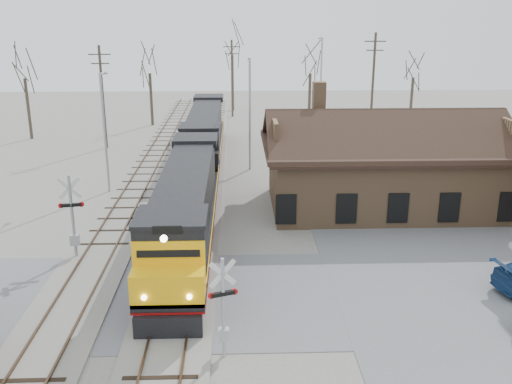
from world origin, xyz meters
TOP-DOWN VIEW (x-y plane):
  - ground at (0.00, 0.00)m, footprint 140.00×140.00m
  - road at (0.00, 0.00)m, footprint 60.00×9.00m
  - track_main at (0.00, 15.00)m, footprint 3.40×90.00m
  - track_siding at (-4.50, 15.00)m, footprint 3.40×90.00m
  - depot at (11.99, 12.00)m, footprint 15.20×9.31m
  - locomotive_lead at (0.00, 5.56)m, footprint 2.87×19.21m
  - locomotive_trailing at (0.00, 25.05)m, footprint 2.87×19.21m
  - crossbuck_near at (2.17, -4.56)m, footprint 1.07×0.45m
  - crossbuck_far at (-5.61, 4.49)m, footprint 1.26×0.33m
  - streetlight_a at (-6.33, 16.14)m, footprint 0.25×2.04m
  - streetlight_b at (3.78, 21.71)m, footprint 0.25×2.04m
  - streetlight_c at (11.43, 36.19)m, footprint 0.25×2.04m
  - utility_pole_a at (-9.44, 29.74)m, footprint 2.00×0.24m
  - utility_pole_b at (2.26, 46.15)m, footprint 2.00×0.24m
  - utility_pole_c at (15.59, 30.90)m, footprint 2.00×0.24m
  - tree_a at (-17.81, 34.03)m, footprint 3.99×3.99m
  - tree_b at (-6.71, 40.96)m, footprint 3.83×3.83m
  - tree_c at (2.29, 50.87)m, footprint 4.69×4.69m
  - tree_d at (10.73, 39.32)m, footprint 3.87×3.87m
  - tree_e at (21.75, 38.54)m, footprint 3.62×3.62m

SIDE VIEW (x-z plane):
  - ground at x=0.00m, z-range 0.00..0.00m
  - road at x=0.00m, z-range 0.00..0.03m
  - track_main at x=0.00m, z-range -0.05..0.19m
  - track_siding at x=-4.50m, z-range -0.05..0.19m
  - crossbuck_near at x=2.17m, z-range -0.11..3.79m
  - crossbuck_far at x=-5.61m, z-range -0.16..4.27m
  - locomotive_trailing at x=0.00m, z-range 0.22..4.26m
  - locomotive_lead at x=0.00m, z-range 0.11..4.37m
  - depot at x=11.99m, z-range -1.54..6.36m
  - streetlight_a at x=-6.33m, z-range 0.53..8.79m
  - utility_pole_b at x=2.26m, z-range 0.22..9.27m
  - utility_pole_a at x=-9.44m, z-range 0.22..9.55m
  - streetlight_b at x=3.78m, z-range 0.53..9.33m
  - streetlight_c at x=11.43m, z-range 0.54..10.26m
  - utility_pole_c at x=15.59m, z-range 0.23..10.59m
  - tree_e at x=21.75m, z-range 1.87..10.74m
  - tree_b at x=-6.71m, z-range 1.98..11.36m
  - tree_d at x=10.73m, z-range 2.01..11.50m
  - tree_a at x=-17.81m, z-range 2.07..11.83m
  - tree_c at x=2.29m, z-range 2.44..13.94m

